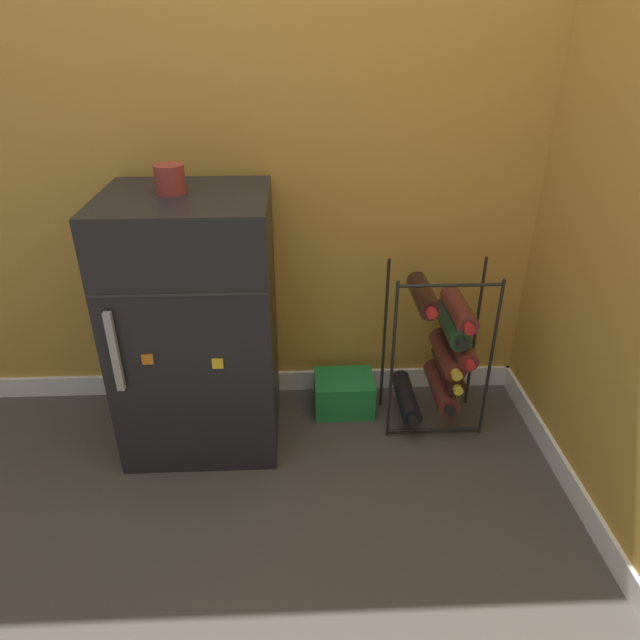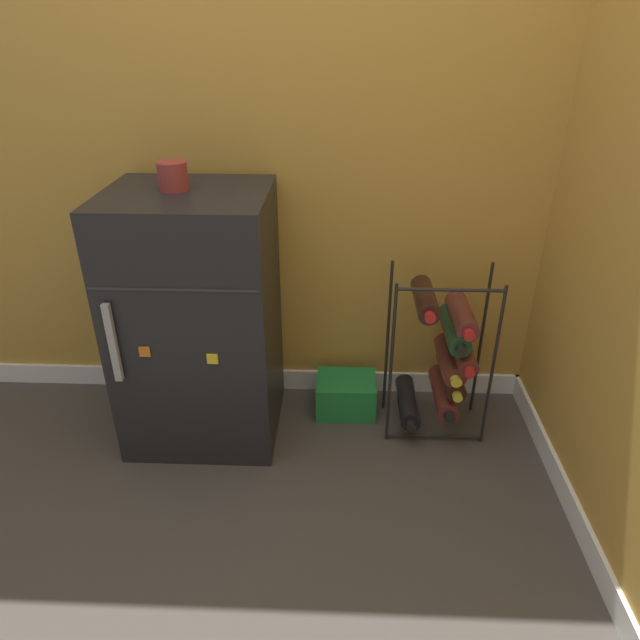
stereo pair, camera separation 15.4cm
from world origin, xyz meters
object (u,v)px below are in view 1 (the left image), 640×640
Objects in this scene: wine_rack at (442,349)px; fridge_top_cup at (170,179)px; soda_box at (344,393)px; mini_fridge at (197,325)px.

wine_rack is 6.89× the size of fridge_top_cup.
wine_rack is 2.74× the size of soda_box.
wine_rack is at bearing 1.90° from mini_fridge.
wine_rack is at bearing -13.49° from soda_box.
wine_rack is at bearing 0.65° from fridge_top_cup.
wine_rack is 1.15m from fridge_top_cup.
fridge_top_cup is (-0.58, -0.10, 0.92)m from soda_box.
fridge_top_cup is (-0.04, 0.02, 0.52)m from mini_fridge.
soda_box is 1.09m from fridge_top_cup.
mini_fridge is at bearing -167.85° from soda_box.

